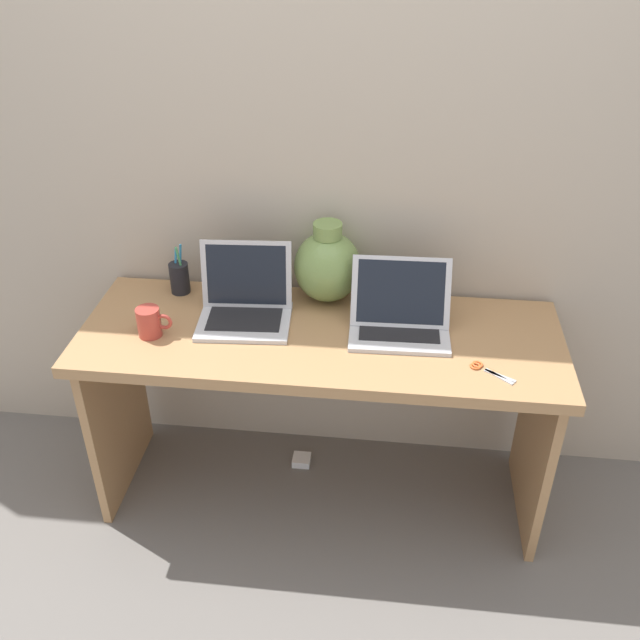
% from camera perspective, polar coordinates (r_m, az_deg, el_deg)
% --- Properties ---
extents(ground_plane, '(6.00, 6.00, 0.00)m').
position_cam_1_polar(ground_plane, '(2.78, 0.00, -13.69)').
color(ground_plane, slate).
extents(back_wall, '(4.40, 0.04, 2.40)m').
position_cam_1_polar(back_wall, '(2.38, 0.92, 12.79)').
color(back_wall, '#BCAD99').
rests_on(back_wall, ground).
extents(desk, '(1.59, 0.57, 0.73)m').
position_cam_1_polar(desk, '(2.39, 0.00, -4.05)').
color(desk, '#AD7F51').
rests_on(desk, ground).
extents(laptop_left, '(0.32, 0.27, 0.25)m').
position_cam_1_polar(laptop_left, '(2.37, -6.06, 1.67)').
color(laptop_left, silver).
rests_on(laptop_left, desk).
extents(laptop_right, '(0.33, 0.26, 0.22)m').
position_cam_1_polar(laptop_right, '(2.31, 6.49, 0.55)').
color(laptop_right, silver).
rests_on(laptop_right, desk).
extents(green_vase, '(0.23, 0.23, 0.29)m').
position_cam_1_polar(green_vase, '(2.43, 0.61, 4.44)').
color(green_vase, '#75934C').
rests_on(green_vase, desk).
extents(coffee_mug, '(0.12, 0.08, 0.10)m').
position_cam_1_polar(coffee_mug, '(2.33, -13.63, -0.17)').
color(coffee_mug, '#B23D33').
rests_on(coffee_mug, desk).
extents(pen_cup, '(0.07, 0.07, 0.19)m').
position_cam_1_polar(pen_cup, '(2.55, -11.32, 3.41)').
color(pen_cup, black).
rests_on(pen_cup, desk).
extents(scissors, '(0.13, 0.11, 0.01)m').
position_cam_1_polar(scissors, '(2.19, 13.20, -3.90)').
color(scissors, '#B7B7BC').
rests_on(scissors, desk).
extents(power_brick, '(0.07, 0.07, 0.03)m').
position_cam_1_polar(power_brick, '(2.88, -1.51, -11.27)').
color(power_brick, white).
rests_on(power_brick, ground).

